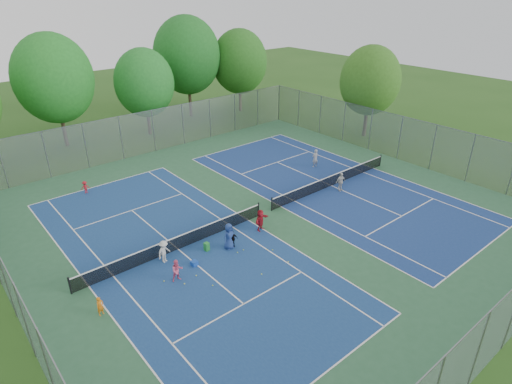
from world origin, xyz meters
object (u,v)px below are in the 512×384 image
at_px(ball_crate, 194,263).
at_px(instructor, 315,158).
at_px(net_right, 332,181).
at_px(net_left, 178,243).
at_px(ball_hopper, 207,247).

relative_size(ball_crate, instructor, 0.22).
xyz_separation_m(net_right, ball_crate, (-14.13, -2.00, -0.31)).
bearing_deg(net_left, instructor, 12.64).
bearing_deg(instructor, ball_crate, 23.32).
xyz_separation_m(ball_crate, instructor, (15.98, 5.56, 0.66)).
height_order(ball_crate, ball_hopper, ball_hopper).
distance_m(net_left, ball_hopper, 1.76).
height_order(net_right, ball_crate, net_right).
distance_m(ball_crate, instructor, 16.93).
bearing_deg(ball_hopper, net_right, 5.39).
height_order(net_right, ball_hopper, net_right).
height_order(net_left, instructor, instructor).
xyz_separation_m(net_left, net_right, (14.00, 0.00, 0.00)).
distance_m(ball_crate, ball_hopper, 1.62).
relative_size(net_right, ball_hopper, 23.60).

